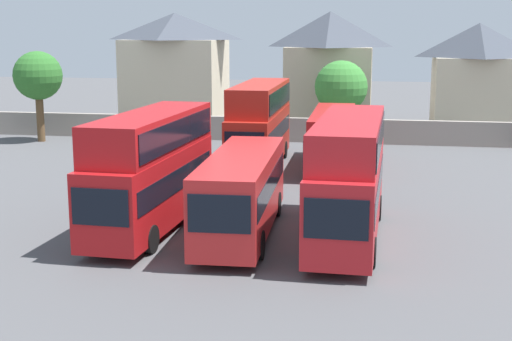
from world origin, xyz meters
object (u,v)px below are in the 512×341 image
at_px(house_terrace_centre, 329,68).
at_px(house_terrace_right, 477,75).
at_px(bus_1, 151,165).
at_px(house_terrace_left, 175,67).
at_px(bus_3, 349,172).
at_px(tree_behind_wall, 341,87).
at_px(tree_left_of_lot, 38,77).
at_px(bus_4, 260,120).
at_px(bus_5, 333,136).
at_px(bus_2, 242,189).

bearing_deg(house_terrace_centre, house_terrace_right, 3.58).
height_order(bus_1, house_terrace_left, house_terrace_left).
height_order(bus_3, tree_behind_wall, tree_behind_wall).
bearing_deg(house_terrace_left, tree_left_of_lot, -119.23).
bearing_deg(bus_4, bus_1, -9.08).
relative_size(bus_1, bus_5, 0.99).
distance_m(house_terrace_left, tree_behind_wall, 16.68).
relative_size(house_terrace_left, tree_left_of_lot, 1.44).
relative_size(bus_2, house_terrace_centre, 1.06).
relative_size(bus_5, house_terrace_centre, 1.05).
distance_m(house_terrace_right, tree_behind_wall, 13.19).
height_order(house_terrace_left, house_terrace_centre, house_terrace_centre).
bearing_deg(bus_4, bus_5, 94.07).
distance_m(bus_1, house_terrace_centre, 34.20).
height_order(house_terrace_centre, tree_behind_wall, house_terrace_centre).
bearing_deg(bus_3, bus_2, -86.29).
distance_m(house_terrace_centre, house_terrace_right, 12.36).
bearing_deg(house_terrace_centre, bus_4, -98.63).
relative_size(bus_2, tree_left_of_lot, 1.54).
relative_size(bus_1, bus_3, 0.95).
xyz_separation_m(bus_2, bus_4, (-1.69, 14.83, 0.95)).
bearing_deg(bus_4, house_terrace_centre, 170.89).
bearing_deg(bus_3, bus_4, -156.03).
height_order(bus_5, house_terrace_left, house_terrace_left).
xyz_separation_m(bus_4, tree_left_of_lot, (-17.83, 7.06, 1.99)).
bearing_deg(bus_2, bus_1, -95.20).
distance_m(house_terrace_left, tree_left_of_lot, 14.32).
height_order(bus_1, tree_behind_wall, tree_behind_wall).
bearing_deg(house_terrace_right, bus_1, -116.80).
xyz_separation_m(bus_4, bus_5, (4.45, 0.35, -0.90)).
xyz_separation_m(bus_4, house_terrace_centre, (2.90, 19.12, 2.12)).
height_order(bus_1, bus_5, bus_1).
height_order(bus_1, bus_2, bus_1).
relative_size(bus_3, tree_behind_wall, 1.80).
bearing_deg(bus_2, bus_4, -175.67).
xyz_separation_m(bus_1, house_terrace_left, (-8.63, 34.18, 2.15)).
bearing_deg(bus_5, bus_2, -11.23).
bearing_deg(tree_left_of_lot, bus_5, -16.75).
xyz_separation_m(tree_left_of_lot, tree_behind_wall, (22.10, 5.50, -0.94)).
height_order(bus_5, house_terrace_right, house_terrace_right).
bearing_deg(bus_4, tree_left_of_lot, -112.09).
height_order(bus_5, tree_behind_wall, tree_behind_wall).
xyz_separation_m(bus_2, tree_left_of_lot, (-19.52, 21.90, 2.94)).
relative_size(house_terrace_left, house_terrace_centre, 0.99).
xyz_separation_m(house_terrace_left, tree_behind_wall, (15.11, -6.99, -1.02)).
bearing_deg(bus_4, house_terrace_left, -151.47).
bearing_deg(house_terrace_right, house_terrace_left, -179.27).
bearing_deg(tree_left_of_lot, bus_1, -54.24).
xyz_separation_m(bus_3, house_terrace_right, (9.21, 34.57, 1.73)).
bearing_deg(bus_2, bus_3, 89.86).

